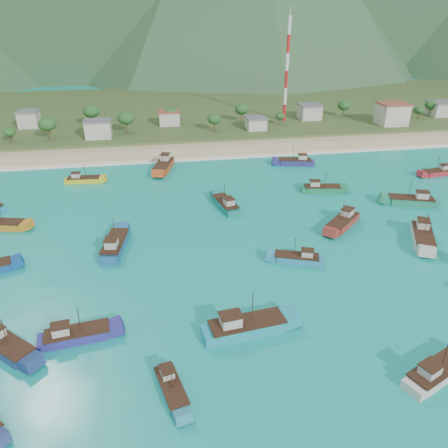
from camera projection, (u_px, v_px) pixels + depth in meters
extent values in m
plane|color=#0D968F|center=(230.00, 287.00, 75.02)|extent=(600.00, 600.00, 0.00)
cube|color=beige|center=(187.00, 151.00, 144.55)|extent=(400.00, 18.00, 1.20)
cube|color=#385123|center=(174.00, 111.00, 198.23)|extent=(400.00, 110.00, 2.40)
cube|color=white|center=(190.00, 160.00, 136.19)|extent=(400.00, 2.50, 0.08)
cube|color=beige|center=(29.00, 119.00, 165.58)|extent=(7.02, 7.67, 5.69)
cube|color=beige|center=(98.00, 130.00, 152.02)|extent=(8.71, 6.76, 5.70)
cube|color=beige|center=(169.00, 118.00, 168.43)|extent=(7.61, 6.35, 4.92)
cube|color=beige|center=(256.00, 124.00, 162.61)|extent=(6.95, 7.01, 4.03)
cube|color=beige|center=(309.00, 112.00, 177.06)|extent=(8.09, 7.81, 5.45)
cube|color=beige|center=(392.00, 114.00, 168.44)|extent=(10.12, 9.00, 7.70)
cube|color=beige|center=(443.00, 109.00, 183.05)|extent=(12.06, 8.63, 5.17)
cylinder|color=red|center=(284.00, 113.00, 174.24)|extent=(1.20, 1.20, 6.39)
cylinder|color=white|center=(285.00, 96.00, 171.37)|extent=(1.20, 1.20, 6.39)
cylinder|color=red|center=(286.00, 79.00, 168.50)|extent=(1.20, 1.20, 6.39)
cylinder|color=white|center=(287.00, 62.00, 165.62)|extent=(1.20, 1.20, 6.39)
cylinder|color=red|center=(288.00, 44.00, 162.75)|extent=(1.20, 1.20, 6.39)
cylinder|color=white|center=(290.00, 25.00, 159.87)|extent=(1.20, 1.20, 6.39)
cube|color=beige|center=(437.00, 373.00, 56.69)|extent=(10.84, 6.93, 1.90)
cube|color=beige|center=(430.00, 370.00, 54.89)|extent=(2.94, 2.69, 1.55)
cylinder|color=#382114|center=(445.00, 354.00, 55.59)|extent=(0.12, 0.12, 4.28)
cube|color=gold|center=(84.00, 181.00, 118.96)|extent=(9.61, 3.42, 1.72)
cube|color=beige|center=(76.00, 176.00, 118.08)|extent=(2.26, 1.87, 1.40)
cylinder|color=#382114|center=(85.00, 171.00, 117.75)|extent=(0.12, 0.12, 3.86)
cube|color=#B2431A|center=(164.00, 167.00, 127.98)|extent=(7.04, 13.31, 2.32)
cube|color=beige|center=(165.00, 157.00, 129.35)|extent=(3.03, 3.42, 1.89)
cylinder|color=#382114|center=(162.00, 155.00, 125.64)|extent=(0.12, 0.12, 5.22)
cube|color=#1A588B|center=(115.00, 246.00, 86.32)|extent=(5.46, 12.32, 2.16)
cube|color=beige|center=(111.00, 243.00, 83.26)|extent=(2.60, 3.03, 1.76)
cylinder|color=#382114|center=(114.00, 229.00, 85.34)|extent=(0.12, 0.12, 4.87)
cube|color=#1A7949|center=(322.00, 190.00, 112.92)|extent=(10.59, 4.67, 1.86)
cube|color=beige|center=(315.00, 184.00, 112.15)|extent=(2.60, 2.23, 1.51)
cylinder|color=#382114|center=(326.00, 179.00, 111.56)|extent=(0.12, 0.12, 4.19)
cube|color=navy|center=(7.00, 348.00, 60.83)|extent=(9.94, 9.53, 1.93)
cylinder|color=#382114|center=(4.00, 332.00, 59.13)|extent=(0.12, 0.12, 4.35)
cube|color=navy|center=(78.00, 336.00, 63.05)|extent=(10.54, 4.35, 1.86)
cube|color=beige|center=(61.00, 330.00, 61.73)|extent=(2.55, 2.17, 1.51)
cylinder|color=#382114|center=(79.00, 319.00, 61.84)|extent=(0.12, 0.12, 4.19)
cube|color=teal|center=(247.00, 328.00, 64.27)|extent=(12.95, 5.29, 2.29)
cube|color=beige|center=(231.00, 321.00, 62.67)|extent=(3.13, 2.65, 1.86)
cylinder|color=#382114|center=(253.00, 307.00, 62.79)|extent=(0.12, 0.12, 5.15)
cube|color=teal|center=(296.00, 260.00, 82.20)|extent=(9.55, 5.68, 1.67)
cube|color=beige|center=(307.00, 254.00, 81.22)|extent=(2.53, 2.29, 1.36)
cylinder|color=#382114|center=(295.00, 247.00, 81.06)|extent=(0.12, 0.12, 3.75)
cube|color=#1D7B5B|center=(410.00, 202.00, 105.68)|extent=(12.10, 7.08, 2.11)
cube|color=beige|center=(422.00, 195.00, 104.46)|extent=(3.20, 2.88, 1.72)
cylinder|color=#382114|center=(410.00, 189.00, 104.23)|extent=(0.12, 0.12, 4.75)
cube|color=maroon|center=(342.00, 224.00, 95.26)|extent=(10.46, 10.14, 2.05)
cube|color=beige|center=(347.00, 212.00, 96.06)|extent=(3.27, 3.25, 1.66)
cylinder|color=#382114|center=(343.00, 211.00, 93.30)|extent=(0.12, 0.12, 4.60)
cube|color=navy|center=(295.00, 163.00, 132.03)|extent=(11.25, 5.45, 1.97)
cube|color=beige|center=(303.00, 157.00, 131.14)|extent=(2.83, 2.46, 1.60)
cylinder|color=#382114|center=(293.00, 153.00, 130.62)|extent=(0.12, 0.12, 4.42)
cube|color=#15736B|center=(225.00, 205.00, 104.05)|extent=(5.37, 11.36, 1.99)
cube|color=beige|center=(229.00, 202.00, 101.38)|extent=(2.46, 2.84, 1.61)
cylinder|color=#382114|center=(224.00, 192.00, 103.11)|extent=(0.12, 0.12, 4.47)
cube|color=teal|center=(172.00, 390.00, 54.46)|extent=(4.33, 8.63, 1.51)
cube|color=beige|center=(167.00, 373.00, 55.23)|extent=(1.92, 2.19, 1.22)
cylinder|color=#382114|center=(172.00, 379.00, 52.97)|extent=(0.12, 0.12, 3.39)
cube|color=beige|center=(422.00, 238.00, 89.24)|extent=(8.49, 12.37, 2.19)
cube|color=beige|center=(423.00, 224.00, 90.45)|extent=(3.18, 3.43, 1.78)
cylinder|color=#382114|center=(426.00, 224.00, 87.05)|extent=(0.12, 0.12, 4.92)
cube|color=#AB232B|center=(437.00, 173.00, 123.99)|extent=(10.17, 4.16, 1.80)
cube|color=beige|center=(445.00, 167.00, 123.79)|extent=(2.46, 2.08, 1.46)
cylinder|color=#382114|center=(438.00, 164.00, 122.53)|extent=(0.12, 0.12, 4.04)
cube|color=#C1751B|center=(1.00, 226.00, 94.45)|extent=(11.13, 5.65, 1.94)
cylinder|color=#382114|center=(1.00, 213.00, 92.99)|extent=(0.12, 0.12, 4.37)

